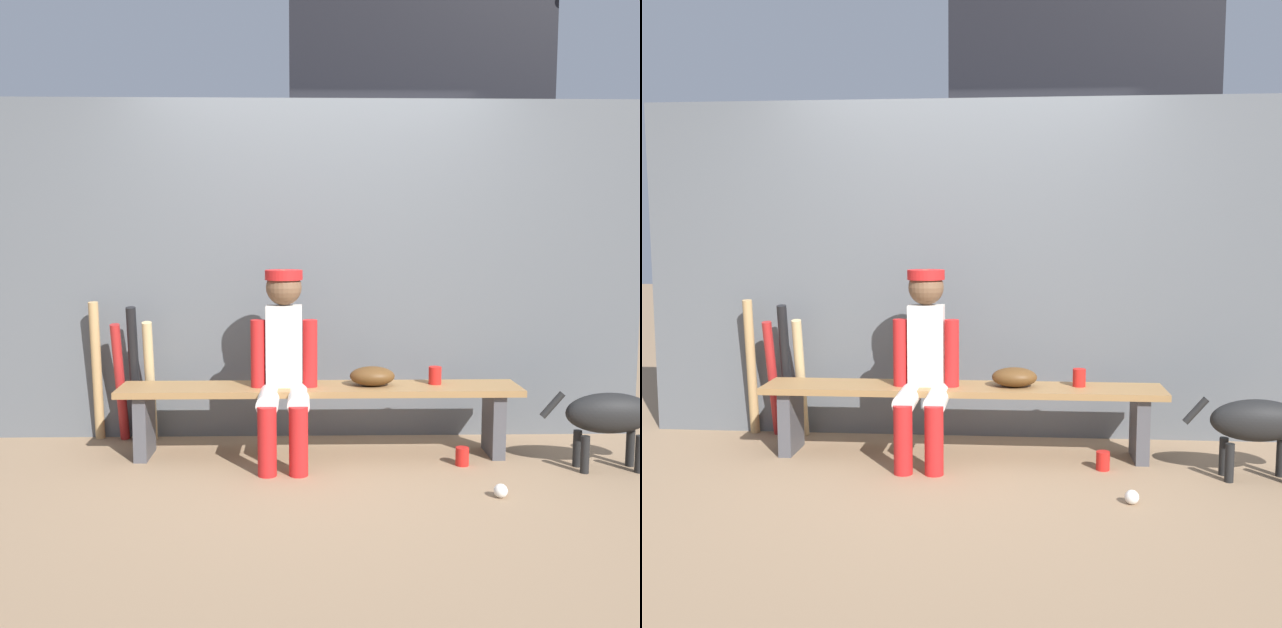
% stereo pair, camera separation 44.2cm
% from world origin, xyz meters
% --- Properties ---
extents(ground_plane, '(30.00, 30.00, 0.00)m').
position_xyz_m(ground_plane, '(0.00, 0.00, 0.00)').
color(ground_plane, '#937556').
extents(chainlink_fence, '(4.40, 0.03, 2.27)m').
position_xyz_m(chainlink_fence, '(0.00, 0.46, 1.14)').
color(chainlink_fence, '#595E63').
rests_on(chainlink_fence, ground_plane).
extents(dugout_bench, '(2.49, 0.36, 0.44)m').
position_xyz_m(dugout_bench, '(0.00, 0.00, 0.35)').
color(dugout_bench, olive).
rests_on(dugout_bench, ground_plane).
extents(player_seated, '(0.41, 0.55, 1.17)m').
position_xyz_m(player_seated, '(-0.22, -0.11, 0.63)').
color(player_seated, silver).
rests_on(player_seated, ground_plane).
extents(baseball_glove, '(0.28, 0.20, 0.12)m').
position_xyz_m(baseball_glove, '(0.33, 0.00, 0.50)').
color(baseball_glove, '#593819').
rests_on(baseball_glove, dugout_bench).
extents(bat_wood_natural, '(0.08, 0.24, 0.83)m').
position_xyz_m(bat_wood_natural, '(-1.11, 0.29, 0.41)').
color(bat_wood_natural, tan).
rests_on(bat_wood_natural, ground_plane).
extents(bat_aluminum_black, '(0.08, 0.22, 0.92)m').
position_xyz_m(bat_aluminum_black, '(-1.22, 0.31, 0.46)').
color(bat_aluminum_black, black).
rests_on(bat_aluminum_black, ground_plane).
extents(bat_aluminum_red, '(0.08, 0.21, 0.81)m').
position_xyz_m(bat_aluminum_red, '(-1.32, 0.32, 0.40)').
color(bat_aluminum_red, '#B22323').
rests_on(bat_aluminum_red, ground_plane).
extents(bat_wood_tan, '(0.08, 0.18, 0.94)m').
position_xyz_m(bat_wood_tan, '(-1.48, 0.36, 0.47)').
color(bat_wood_tan, tan).
rests_on(bat_wood_tan, ground_plane).
extents(baseball, '(0.07, 0.07, 0.07)m').
position_xyz_m(baseball, '(0.94, -0.76, 0.04)').
color(baseball, white).
rests_on(baseball, ground_plane).
extents(cup_on_ground, '(0.08, 0.08, 0.11)m').
position_xyz_m(cup_on_ground, '(0.85, -0.22, 0.06)').
color(cup_on_ground, red).
rests_on(cup_on_ground, ground_plane).
extents(cup_on_bench, '(0.08, 0.08, 0.11)m').
position_xyz_m(cup_on_bench, '(0.73, 0.04, 0.50)').
color(cup_on_bench, red).
rests_on(cup_on_bench, dugout_bench).
extents(scoreboard, '(2.34, 0.27, 3.46)m').
position_xyz_m(scoreboard, '(0.89, 1.34, 2.43)').
color(scoreboard, '#3F3F42').
rests_on(scoreboard, ground_plane).
extents(dog, '(0.84, 0.20, 0.49)m').
position_xyz_m(dog, '(1.75, -0.32, 0.34)').
color(dog, black).
rests_on(dog, ground_plane).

